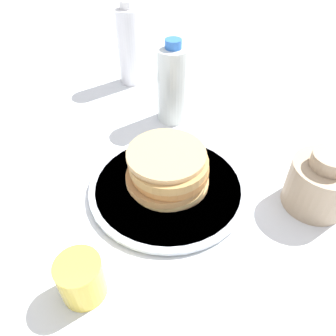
{
  "coord_description": "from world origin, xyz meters",
  "views": [
    {
      "loc": [
        -0.1,
        -0.4,
        0.44
      ],
      "look_at": [
        -0.02,
        0.01,
        0.05
      ],
      "focal_mm": 35.0,
      "sensor_mm": 36.0,
      "label": 1
    }
  ],
  "objects_px": {
    "juice_glass": "(81,279)",
    "cream_jug": "(320,184)",
    "plate": "(168,187)",
    "water_bottle_near": "(173,85)",
    "water_bottle_mid": "(129,47)",
    "pancake_stack": "(168,171)"
  },
  "relations": [
    {
      "from": "plate",
      "to": "pancake_stack",
      "type": "bearing_deg",
      "value": -98.39
    },
    {
      "from": "cream_jug",
      "to": "pancake_stack",
      "type": "bearing_deg",
      "value": 162.07
    },
    {
      "from": "water_bottle_near",
      "to": "pancake_stack",
      "type": "bearing_deg",
      "value": -103.85
    },
    {
      "from": "pancake_stack",
      "to": "water_bottle_mid",
      "type": "distance_m",
      "value": 0.43
    },
    {
      "from": "water_bottle_mid",
      "to": "plate",
      "type": "bearing_deg",
      "value": -87.68
    },
    {
      "from": "plate",
      "to": "water_bottle_near",
      "type": "height_order",
      "value": "water_bottle_near"
    },
    {
      "from": "juice_glass",
      "to": "water_bottle_mid",
      "type": "height_order",
      "value": "water_bottle_mid"
    },
    {
      "from": "plate",
      "to": "water_bottle_mid",
      "type": "xyz_separation_m",
      "value": [
        -0.02,
        0.42,
        0.09
      ]
    },
    {
      "from": "pancake_stack",
      "to": "juice_glass",
      "type": "relative_size",
      "value": 2.24
    },
    {
      "from": "pancake_stack",
      "to": "water_bottle_mid",
      "type": "bearing_deg",
      "value": 92.27
    },
    {
      "from": "water_bottle_near",
      "to": "water_bottle_mid",
      "type": "bearing_deg",
      "value": 110.6
    },
    {
      "from": "juice_glass",
      "to": "pancake_stack",
      "type": "bearing_deg",
      "value": 47.64
    },
    {
      "from": "plate",
      "to": "juice_glass",
      "type": "relative_size",
      "value": 4.29
    },
    {
      "from": "water_bottle_mid",
      "to": "water_bottle_near",
      "type": "bearing_deg",
      "value": -69.4
    },
    {
      "from": "cream_jug",
      "to": "water_bottle_mid",
      "type": "relative_size",
      "value": 0.54
    },
    {
      "from": "cream_jug",
      "to": "water_bottle_mid",
      "type": "height_order",
      "value": "water_bottle_mid"
    },
    {
      "from": "plate",
      "to": "cream_jug",
      "type": "distance_m",
      "value": 0.26
    },
    {
      "from": "water_bottle_near",
      "to": "water_bottle_mid",
      "type": "xyz_separation_m",
      "value": [
        -0.07,
        0.19,
        0.01
      ]
    },
    {
      "from": "juice_glass",
      "to": "cream_jug",
      "type": "xyz_separation_m",
      "value": [
        0.4,
        0.09,
        0.01
      ]
    },
    {
      "from": "plate",
      "to": "water_bottle_mid",
      "type": "relative_size",
      "value": 1.39
    },
    {
      "from": "pancake_stack",
      "to": "water_bottle_near",
      "type": "xyz_separation_m",
      "value": [
        0.06,
        0.23,
        0.04
      ]
    },
    {
      "from": "cream_jug",
      "to": "water_bottle_mid",
      "type": "bearing_deg",
      "value": 117.52
    }
  ]
}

